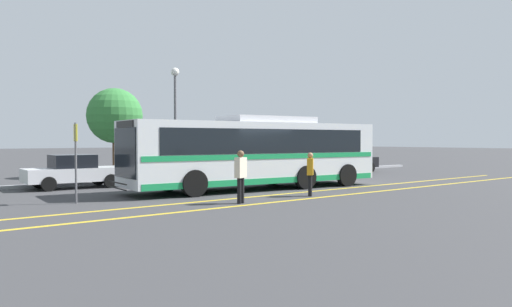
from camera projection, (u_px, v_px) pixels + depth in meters
name	position (u px, v px, depth m)	size (l,w,h in m)	color
ground_plane	(250.00, 190.00, 20.71)	(220.00, 220.00, 0.00)	#38383A
lane_strip_0	(291.00, 193.00, 19.47)	(0.20, 31.33, 0.01)	gold
lane_strip_1	(323.00, 197.00, 18.16)	(0.20, 31.33, 0.01)	gold
curb_strip	(178.00, 178.00, 26.26)	(39.33, 0.36, 0.15)	#99999E
transit_bus	(256.00, 151.00, 21.14)	(11.81, 3.62, 3.09)	silver
parked_car_1	(74.00, 171.00, 21.54)	(4.21, 1.92, 1.45)	silver
parked_car_2	(204.00, 168.00, 25.28)	(4.30, 2.06, 1.30)	#4C3823
parked_car_3	(285.00, 164.00, 29.11)	(4.43, 2.09, 1.35)	black
parked_car_4	(348.00, 161.00, 32.09)	(4.22, 2.08, 1.45)	black
pedestrian_0	(310.00, 171.00, 18.50)	(0.46, 0.44, 1.62)	black
pedestrian_1	(241.00, 173.00, 16.35)	(0.47, 0.34, 1.75)	black
bus_stop_sign	(76.00, 153.00, 16.34)	(0.07, 0.40, 2.66)	#59595E
street_lamp	(175.00, 102.00, 26.90)	(0.45, 0.45, 5.98)	#59595E
tree_0	(115.00, 116.00, 28.03)	(3.10, 3.10, 5.00)	#513823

